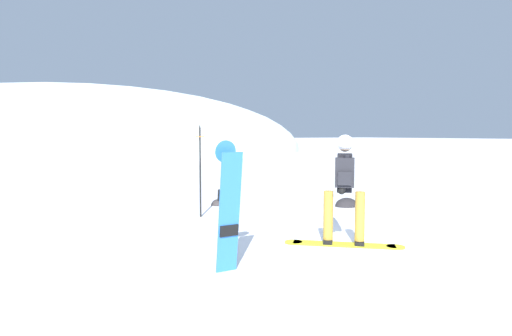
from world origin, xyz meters
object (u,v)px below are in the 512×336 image
spare_snowboard (229,206)px  rock_dark (220,205)px  rock_mid (347,206)px  piste_marker_near (200,164)px  snowboarder_main (344,187)px

spare_snowboard → rock_dark: 5.41m
spare_snowboard → rock_mid: spare_snowboard is taller
piste_marker_near → rock_dark: (1.05, 1.17, -1.10)m
piste_marker_near → rock_mid: bearing=-9.3°
rock_dark → rock_mid: 3.05m
piste_marker_near → spare_snowboard: bearing=-109.4°
snowboarder_main → spare_snowboard: (-2.14, -0.25, -0.08)m
snowboarder_main → rock_dark: size_ratio=3.87×
snowboarder_main → spare_snowboard: snowboarder_main is taller
rock_dark → rock_mid: (2.49, -1.75, 0.00)m
snowboarder_main → rock_mid: bearing=46.3°
spare_snowboard → piste_marker_near: 3.86m
piste_marker_near → snowboarder_main: bearing=-75.7°
rock_dark → spare_snowboard: bearing=-115.8°
snowboarder_main → piste_marker_near: 3.50m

